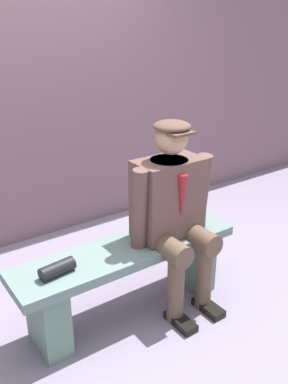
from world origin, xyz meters
The scene contains 5 objects.
ground_plane centered at (0.00, 0.00, 0.00)m, with size 30.00×30.00×0.00m, color gray.
bench centered at (0.00, 0.00, 0.33)m, with size 1.52×0.38×0.50m.
seated_man centered at (-0.32, 0.06, 0.71)m, with size 0.61×0.56×1.27m.
rolled_magazine centered at (0.49, 0.03, 0.54)m, with size 0.08×0.08×0.21m, color black.
stadium_wall centered at (0.00, -1.47, 1.26)m, with size 12.00×0.24×2.52m, color #71545E.
Camera 1 is at (1.26, 1.96, 1.85)m, focal length 39.23 mm.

